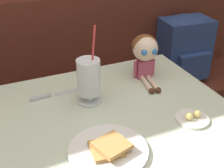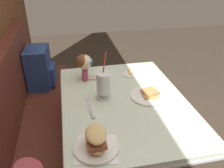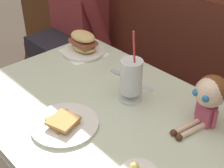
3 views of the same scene
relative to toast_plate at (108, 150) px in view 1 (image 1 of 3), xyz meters
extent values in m
cube|color=#512319|center=(0.00, 0.76, -0.53)|extent=(2.60, 0.48, 0.45)
cube|color=#512319|center=(0.00, 0.95, -0.03)|extent=(2.60, 0.10, 0.55)
cube|color=beige|center=(0.00, 0.17, -0.03)|extent=(1.10, 0.80, 0.03)
cube|color=#B7BABF|center=(0.00, 0.17, -0.05)|extent=(1.11, 0.81, 0.02)
cylinder|color=white|center=(0.00, 0.00, 0.00)|extent=(0.25, 0.25, 0.01)
cube|color=#B78447|center=(-0.01, 0.00, 0.01)|extent=(0.10, 0.10, 0.01)
cube|color=#B78447|center=(0.01, -0.01, 0.02)|extent=(0.12, 0.12, 0.01)
cylinder|color=silver|center=(0.05, 0.30, -0.01)|extent=(0.10, 0.10, 0.01)
cylinder|color=silver|center=(0.05, 0.30, 0.01)|extent=(0.03, 0.03, 0.03)
cylinder|color=silver|center=(0.05, 0.30, 0.10)|extent=(0.09, 0.09, 0.14)
cylinder|color=#ADE0A8|center=(0.05, 0.30, 0.09)|extent=(0.08, 0.08, 0.12)
cylinder|color=#DB383D|center=(0.07, 0.29, 0.19)|extent=(0.02, 0.04, 0.22)
cylinder|color=white|center=(0.34, 0.03, -0.01)|extent=(0.12, 0.12, 0.01)
sphere|color=#F4E07A|center=(0.32, 0.03, 0.01)|extent=(0.03, 0.03, 0.03)
sphere|color=#F4E07A|center=(0.36, 0.03, 0.01)|extent=(0.03, 0.03, 0.03)
cube|color=silver|center=(0.00, 0.40, -0.01)|extent=(0.14, 0.03, 0.00)
cube|color=#B2B5BA|center=(-0.12, 0.40, -0.01)|extent=(0.09, 0.02, 0.01)
cube|color=#B74C6B|center=(0.34, 0.39, 0.03)|extent=(0.07, 0.05, 0.08)
sphere|color=beige|center=(0.34, 0.39, 0.13)|extent=(0.11, 0.11, 0.11)
ellipsoid|color=brown|center=(0.34, 0.40, 0.14)|extent=(0.13, 0.12, 0.10)
sphere|color=#2D6BB2|center=(0.31, 0.35, 0.13)|extent=(0.03, 0.03, 0.03)
sphere|color=#2D6BB2|center=(0.35, 0.34, 0.13)|extent=(0.03, 0.03, 0.03)
cylinder|color=beige|center=(0.31, 0.31, 0.00)|extent=(0.04, 0.12, 0.02)
cylinder|color=beige|center=(0.34, 0.31, 0.00)|extent=(0.04, 0.12, 0.02)
sphere|color=#4C2819|center=(0.30, 0.25, 0.00)|extent=(0.03, 0.03, 0.03)
sphere|color=#4C2819|center=(0.33, 0.25, 0.00)|extent=(0.03, 0.03, 0.03)
cylinder|color=#B74C6B|center=(0.30, 0.40, 0.04)|extent=(0.02, 0.02, 0.07)
cylinder|color=#B74C6B|center=(0.38, 0.38, 0.04)|extent=(0.02, 0.02, 0.07)
cube|color=navy|center=(0.85, 0.78, -0.11)|extent=(0.31, 0.22, 0.38)
cube|color=navy|center=(0.85, 0.66, -0.19)|extent=(0.21, 0.07, 0.17)
ellipsoid|color=navy|center=(0.85, 0.78, 0.07)|extent=(0.30, 0.21, 0.07)
camera|label=1|loc=(-0.27, -0.66, 0.64)|focal=48.55mm
camera|label=2|loc=(-1.25, 0.51, 0.82)|focal=37.51mm
camera|label=3|loc=(0.77, -0.47, 0.75)|focal=50.49mm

